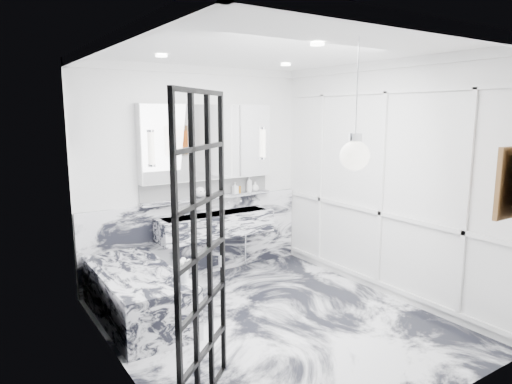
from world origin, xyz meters
TOP-DOWN VIEW (x-y plane):
  - floor at (0.00, 0.00)m, footprint 3.60×3.60m
  - ceiling at (0.00, 0.00)m, footprint 3.60×3.60m
  - wall_back at (0.00, 1.80)m, footprint 3.60×0.00m
  - wall_front at (0.00, -1.80)m, footprint 3.60×0.00m
  - wall_left at (-1.60, 0.00)m, footprint 0.00×3.60m
  - wall_right at (1.60, 0.00)m, footprint 0.00×3.60m
  - marble_clad_back at (0.00, 1.78)m, footprint 3.18×0.05m
  - marble_clad_left at (-1.59, 0.00)m, footprint 0.02×3.56m
  - panel_molding at (1.58, 0.00)m, footprint 0.03×3.40m
  - soap_bottle_a at (0.79, 1.71)m, footprint 0.11×0.11m
  - soap_bottle_b at (0.55, 1.71)m, footprint 0.08×0.08m
  - soap_bottle_c at (0.89, 1.71)m, footprint 0.12×0.12m
  - face_pot at (0.01, 1.71)m, footprint 0.14×0.14m
  - amber_bottle at (0.62, 1.71)m, footprint 0.04×0.04m
  - flower_vase at (-0.89, 0.30)m, footprint 0.09×0.09m
  - crittall_door at (-1.21, -0.76)m, footprint 0.69×0.61m
  - pendant_light at (-0.15, -1.23)m, footprint 0.22×0.22m
  - trough_sink at (0.15, 1.55)m, footprint 1.60×0.45m
  - ledge at (0.15, 1.72)m, footprint 1.90×0.14m
  - subway_tile at (0.15, 1.78)m, footprint 1.90×0.03m
  - mirror_cabinet at (0.15, 1.73)m, footprint 1.90×0.16m
  - sconce_left at (-0.67, 1.63)m, footprint 0.07×0.07m
  - sconce_right at (0.97, 1.63)m, footprint 0.07×0.07m
  - bathtub at (-1.18, 0.90)m, footprint 0.75×1.65m

SIDE VIEW (x-z plane):
  - floor at x=0.00m, z-range 0.00..0.00m
  - bathtub at x=-1.18m, z-range 0.00..0.55m
  - marble_clad_back at x=0.00m, z-range 0.00..1.05m
  - flower_vase at x=-0.89m, z-range 0.55..0.67m
  - trough_sink at x=0.15m, z-range 0.58..0.88m
  - ledge at x=0.15m, z-range 1.05..1.09m
  - amber_bottle at x=0.62m, z-range 1.09..1.19m
  - soap_bottle_c at x=0.89m, z-range 1.09..1.23m
  - face_pot at x=0.01m, z-range 1.10..1.23m
  - soap_bottle_b at x=0.55m, z-range 1.09..1.25m
  - crittall_door at x=-1.21m, z-range 0.00..2.35m
  - soap_bottle_a at x=0.79m, z-range 1.09..1.32m
  - subway_tile at x=0.15m, z-range 1.09..1.32m
  - panel_molding at x=1.58m, z-range 0.15..2.45m
  - marble_clad_left at x=-1.59m, z-range 0.00..2.68m
  - wall_back at x=0.00m, z-range -0.40..3.20m
  - wall_front at x=0.00m, z-range -0.40..3.20m
  - wall_left at x=-1.60m, z-range -0.40..3.20m
  - wall_right at x=1.60m, z-range -0.40..3.20m
  - sconce_left at x=-0.67m, z-range 1.58..1.98m
  - sconce_right at x=0.97m, z-range 1.58..1.98m
  - mirror_cabinet at x=0.15m, z-range 1.32..2.32m
  - pendant_light at x=-0.15m, z-range 1.77..2.00m
  - ceiling at x=0.00m, z-range 2.80..2.80m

